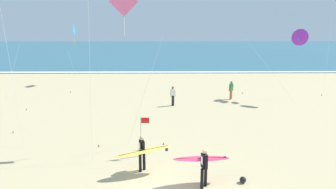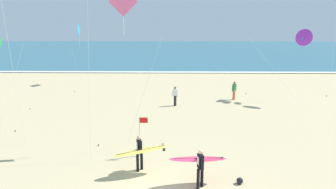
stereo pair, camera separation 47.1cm
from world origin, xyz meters
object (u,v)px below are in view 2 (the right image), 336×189
object	(u,v)px
surfer_lead	(199,162)
kite_diamond_cobalt_high	(79,31)
lifeguard_flag	(141,132)
bystander_white_top	(175,96)
beach_ball	(240,181)
surfer_trailing	(140,151)
kite_diamond_rose_close	(124,5)
bystander_green_top	(234,91)
kite_delta_violet_far	(304,38)

from	to	relation	value
surfer_lead	kite_diamond_cobalt_high	xyz separation A→B (m)	(-11.12, 21.78, 4.52)
lifeguard_flag	bystander_white_top	bearing A→B (deg)	79.43
lifeguard_flag	beach_ball	xyz separation A→B (m)	(4.46, -2.77, -1.13)
surfer_trailing	kite_diamond_cobalt_high	bearing A→B (deg)	112.54
surfer_lead	beach_ball	size ratio (longest dim) A/B	9.07
kite_diamond_rose_close	lifeguard_flag	distance (m)	6.41
bystander_green_top	lifeguard_flag	bearing A→B (deg)	-120.64
lifeguard_flag	bystander_green_top	bearing A→B (deg)	59.36
kite_delta_violet_far	beach_ball	size ratio (longest dim) A/B	21.69
bystander_green_top	surfer_trailing	bearing A→B (deg)	-116.65
kite_delta_violet_far	lifeguard_flag	bearing A→B (deg)	-138.31
kite_delta_violet_far	lifeguard_flag	distance (m)	16.63
kite_diamond_cobalt_high	beach_ball	distance (m)	25.74
kite_delta_violet_far	kite_diamond_rose_close	bearing A→B (deg)	-144.17
kite_diamond_cobalt_high	lifeguard_flag	world-z (taller)	kite_diamond_cobalt_high
kite_delta_violet_far	kite_diamond_cobalt_high	bearing A→B (deg)	158.32
surfer_trailing	lifeguard_flag	distance (m)	1.81
surfer_lead	bystander_green_top	distance (m)	15.18
kite_diamond_rose_close	bystander_white_top	distance (m)	10.89
lifeguard_flag	beach_ball	size ratio (longest dim) A/B	7.50
kite_delta_violet_far	bystander_white_top	distance (m)	11.27
surfer_lead	lifeguard_flag	distance (m)	4.00
kite_diamond_rose_close	beach_ball	bearing A→B (deg)	-38.16
kite_diamond_cobalt_high	bystander_white_top	world-z (taller)	kite_diamond_cobalt_high
surfer_lead	bystander_green_top	world-z (taller)	surfer_lead
bystander_green_top	lifeguard_flag	world-z (taller)	lifeguard_flag
surfer_trailing	lifeguard_flag	xyz separation A→B (m)	(-0.15, 1.79, 0.22)
kite_delta_violet_far	beach_ball	xyz separation A→B (m)	(-7.57, -13.49, -5.24)
kite_diamond_rose_close	beach_ball	size ratio (longest dim) A/B	29.93
kite_delta_violet_far	kite_diamond_rose_close	xyz separation A→B (m)	(-12.89, -9.31, 2.08)
kite_diamond_rose_close	lifeguard_flag	xyz separation A→B (m)	(0.86, -1.41, -6.20)
surfer_lead	kite_diamond_cobalt_high	size ratio (longest dim) A/B	0.39
kite_delta_violet_far	lifeguard_flag	xyz separation A→B (m)	(-12.03, -10.72, -4.12)
bystander_green_top	kite_delta_violet_far	bearing A→B (deg)	-10.33
surfer_trailing	kite_diamond_rose_close	size ratio (longest dim) A/B	0.31
kite_delta_violet_far	kite_diamond_cobalt_high	xyz separation A→B (m)	(-20.44, 8.13, 0.19)
lifeguard_flag	beach_ball	world-z (taller)	lifeguard_flag
surfer_trailing	kite_diamond_cobalt_high	world-z (taller)	kite_diamond_cobalt_high
surfer_lead	kite_delta_violet_far	distance (m)	17.09
kite_diamond_cobalt_high	beach_ball	size ratio (longest dim) A/B	23.06
kite_diamond_cobalt_high	bystander_white_top	xyz separation A→B (m)	(10.20, -9.23, -4.76)
surfer_lead	kite_delta_violet_far	size ratio (longest dim) A/B	0.42
kite_diamond_rose_close	bystander_green_top	distance (m)	14.47
surfer_trailing	bystander_green_top	size ratio (longest dim) A/B	1.61
surfer_lead	bystander_white_top	size ratio (longest dim) A/B	1.60
bystander_white_top	surfer_lead	bearing A→B (deg)	-85.83
surfer_lead	lifeguard_flag	xyz separation A→B (m)	(-2.71, 2.93, 0.22)
lifeguard_flag	kite_diamond_rose_close	bearing A→B (deg)	121.34
surfer_lead	bystander_white_top	distance (m)	12.58
kite_diamond_rose_close	surfer_lead	bearing A→B (deg)	-50.60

